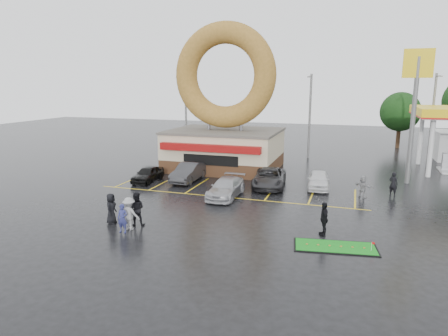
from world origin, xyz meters
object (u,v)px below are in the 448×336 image
(person_cameraman, at_px, (324,219))
(streetlight_mid, at_px, (310,114))
(streetlight_right, at_px, (432,116))
(dumpster, at_px, (171,163))
(car_dgrey, at_px, (189,172))
(car_white, at_px, (318,180))
(car_grey, at_px, (269,178))
(streetlight_left, at_px, (186,112))
(putting_green, at_px, (335,247))
(car_black, at_px, (148,174))
(person_blue, at_px, (122,218))
(donut_shop, at_px, (225,122))
(shell_sign, at_px, (416,91))
(car_silver, at_px, (226,188))

(person_cameraman, bearing_deg, streetlight_mid, 171.86)
(streetlight_right, bearing_deg, dumpster, -154.21)
(person_cameraman, xyz_separation_m, dumpster, (-14.89, 12.48, -0.26))
(car_dgrey, bearing_deg, car_white, 5.70)
(car_grey, bearing_deg, streetlight_left, 128.32)
(car_grey, bearing_deg, car_white, 3.68)
(person_cameraman, xyz_separation_m, putting_green, (0.71, -1.52, -0.88))
(car_black, distance_m, dumpster, 4.70)
(person_blue, bearing_deg, donut_shop, 87.57)
(streetlight_mid, height_order, person_blue, streetlight_mid)
(shell_sign, bearing_deg, car_silver, -146.45)
(donut_shop, height_order, car_silver, donut_shop)
(car_dgrey, xyz_separation_m, person_cameraman, (11.63, -9.04, 0.15))
(car_dgrey, distance_m, person_blue, 12.08)
(person_blue, bearing_deg, car_silver, 66.81)
(streetlight_mid, relative_size, dumpster, 5.00)
(streetlight_mid, bearing_deg, car_black, -127.09)
(streetlight_right, bearing_deg, car_silver, -130.66)
(streetlight_left, distance_m, car_white, 20.56)
(streetlight_mid, height_order, car_black, streetlight_mid)
(streetlight_mid, distance_m, car_black, 19.32)
(car_white, bearing_deg, putting_green, -85.64)
(streetlight_mid, height_order, car_grey, streetlight_mid)
(streetlight_right, height_order, putting_green, streetlight_right)
(streetlight_mid, bearing_deg, donut_shop, -131.38)
(car_silver, relative_size, car_white, 1.17)
(shell_sign, height_order, dumpster, shell_sign)
(streetlight_left, height_order, streetlight_right, same)
(person_cameraman, bearing_deg, car_silver, -143.54)
(car_black, relative_size, car_white, 0.95)
(person_cameraman, bearing_deg, shell_sign, 141.48)
(streetlight_right, bearing_deg, person_blue, -125.33)
(shell_sign, height_order, person_blue, shell_sign)
(donut_shop, height_order, streetlight_left, donut_shop)
(person_blue, relative_size, dumpster, 0.88)
(person_blue, bearing_deg, putting_green, 5.15)
(car_black, relative_size, person_blue, 2.37)
(shell_sign, relative_size, person_blue, 6.66)
(shell_sign, relative_size, streetlight_left, 1.18)
(car_dgrey, bearing_deg, car_grey, 2.71)
(shell_sign, bearing_deg, dumpster, -175.98)
(car_dgrey, distance_m, person_cameraman, 14.73)
(car_grey, xyz_separation_m, dumpster, (-10.03, 3.23, -0.07))
(car_dgrey, bearing_deg, person_blue, -83.34)
(person_blue, distance_m, dumpster, 16.11)
(shell_sign, xyz_separation_m, car_black, (-20.38, -6.14, -6.73))
(streetlight_left, bearing_deg, car_white, -36.27)
(car_black, bearing_deg, donut_shop, 57.37)
(streetlight_mid, bearing_deg, streetlight_left, -175.91)
(streetlight_mid, distance_m, streetlight_right, 12.04)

